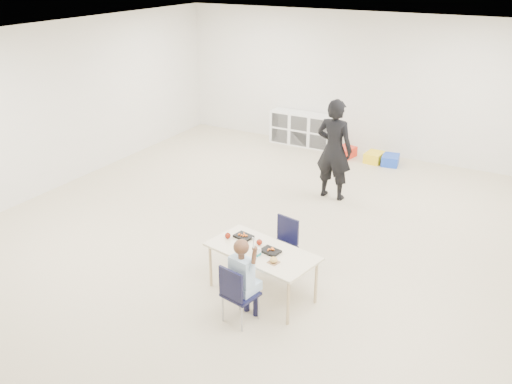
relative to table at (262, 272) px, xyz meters
The scene contains 16 objects.
room 1.74m from the table, 123.25° to the left, with size 9.00×9.02×2.80m.
table is the anchor object (origin of this frame).
chair_near 0.57m from the table, 85.93° to the right, with size 0.35×0.33×0.72m, color black, non-canonical shape.
chair_far 0.57m from the table, 94.07° to the left, with size 0.35×0.33×0.72m, color black, non-canonical shape.
child 0.63m from the table, 85.93° to the right, with size 0.48×0.48×1.14m, color #BCDCFF, non-canonical shape.
lunch_tray_near 0.33m from the table, ahead, with size 0.22×0.16×0.03m, color black.
lunch_tray_far 0.50m from the table, 153.86° to the left, with size 0.22×0.16×0.03m, color black.
milk_carton 0.37m from the table, 87.35° to the right, with size 0.07×0.07×0.10m, color white.
bread_roll 0.44m from the table, 35.77° to the right, with size 0.09×0.09×0.07m, color tan.
apple_near 0.36m from the table, 132.27° to the left, with size 0.07×0.07×0.07m, color maroon.
apple_far 0.61m from the table, behind, with size 0.07×0.07×0.07m, color maroon.
cubby_shelf 5.74m from the table, 109.73° to the left, with size 1.40×0.40×0.70m, color white.
adult 3.17m from the table, 96.24° to the left, with size 0.62×0.41×1.70m, color black.
bin_red 5.18m from the table, 99.34° to the left, with size 0.32×0.41×0.20m, color red.
bin_yellow 5.12m from the table, 92.61° to the left, with size 0.31×0.40×0.20m, color yellow.
bin_blue 5.11m from the table, 88.95° to the left, with size 0.31×0.40×0.20m, color blue.
Camera 1 is at (3.36, -5.99, 3.76)m, focal length 38.00 mm.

